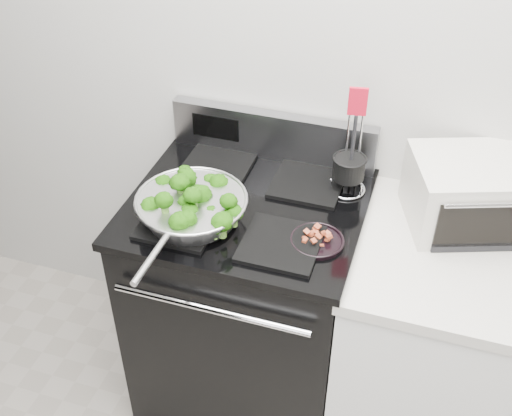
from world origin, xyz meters
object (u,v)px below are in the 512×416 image
at_px(skillet, 191,207).
at_px(toaster_oven, 474,193).
at_px(gas_range, 248,299).
at_px(utensil_holder, 348,173).
at_px(bacon_plate, 317,238).

bearing_deg(skillet, toaster_oven, 21.17).
height_order(gas_range, toaster_oven, toaster_oven).
height_order(utensil_holder, toaster_oven, utensil_holder).
bearing_deg(gas_range, skillet, -133.53).
height_order(bacon_plate, toaster_oven, toaster_oven).
relative_size(utensil_holder, toaster_oven, 0.84).
xyz_separation_m(gas_range, bacon_plate, (0.27, -0.13, 0.48)).
bearing_deg(bacon_plate, skillet, -177.17).
relative_size(gas_range, toaster_oven, 2.36).
distance_m(gas_range, toaster_oven, 0.92).
xyz_separation_m(skillet, utensil_holder, (0.44, 0.32, 0.02)).
bearing_deg(utensil_holder, bacon_plate, -105.74).
distance_m(skillet, bacon_plate, 0.41).
height_order(bacon_plate, utensil_holder, utensil_holder).
distance_m(gas_range, utensil_holder, 0.64).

